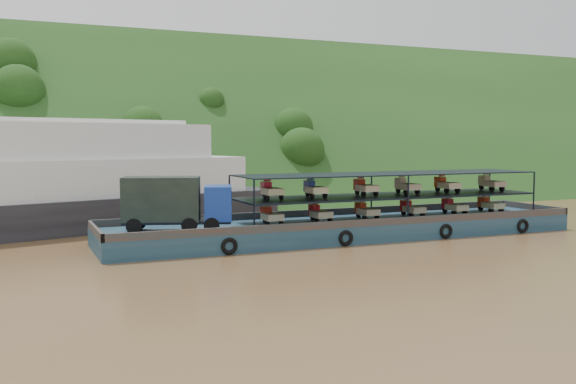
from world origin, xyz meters
name	(u,v)px	position (x,y,z in m)	size (l,w,h in m)	color
ground	(331,240)	(0.00, 0.00, 0.00)	(160.00, 160.00, 0.00)	brown
hillside	(195,197)	(0.00, 36.00, 0.00)	(140.00, 28.00, 28.00)	#163613
cargo_barge	(333,222)	(0.51, 0.67, 1.16)	(35.00, 7.18, 4.65)	#133244
passenger_ferry	(15,183)	(-20.17, 12.92, 3.71)	(43.55, 21.95, 8.56)	black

